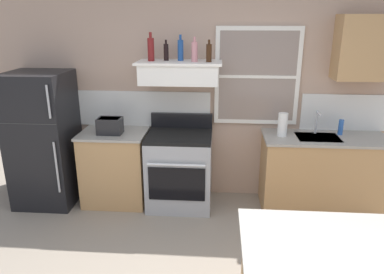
# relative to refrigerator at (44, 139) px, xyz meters

# --- Properties ---
(back_wall) EXTENTS (5.40, 0.11, 2.70)m
(back_wall) POSITION_rel_refrigerator_xyz_m (1.93, 0.39, 0.54)
(back_wall) COLOR tan
(back_wall) RESTS_ON ground_plane
(refrigerator) EXTENTS (0.70, 0.72, 1.62)m
(refrigerator) POSITION_rel_refrigerator_xyz_m (0.00, 0.00, 0.00)
(refrigerator) COLOR black
(refrigerator) RESTS_ON ground_plane
(counter_left_of_stove) EXTENTS (0.79, 0.63, 0.91)m
(counter_left_of_stove) POSITION_rel_refrigerator_xyz_m (0.85, 0.06, -0.36)
(counter_left_of_stove) COLOR tan
(counter_left_of_stove) RESTS_ON ground_plane
(toaster) EXTENTS (0.30, 0.20, 0.19)m
(toaster) POSITION_rel_refrigerator_xyz_m (0.83, -0.01, 0.20)
(toaster) COLOR black
(toaster) RESTS_ON counter_left_of_stove
(stove_range) EXTENTS (0.76, 0.69, 1.09)m
(stove_range) POSITION_rel_refrigerator_xyz_m (1.65, 0.02, -0.35)
(stove_range) COLOR #9EA0A5
(stove_range) RESTS_ON ground_plane
(range_hood_shelf) EXTENTS (0.96, 0.52, 0.24)m
(range_hood_shelf) POSITION_rel_refrigerator_xyz_m (1.65, 0.12, 0.81)
(range_hood_shelf) COLOR white
(bottle_red_label_wine) EXTENTS (0.07, 0.07, 0.32)m
(bottle_red_label_wine) POSITION_rel_refrigerator_xyz_m (1.33, 0.13, 1.07)
(bottle_red_label_wine) COLOR maroon
(bottle_red_label_wine) RESTS_ON range_hood_shelf
(bottle_balsamic_dark) EXTENTS (0.06, 0.06, 0.23)m
(bottle_balsamic_dark) POSITION_rel_refrigerator_xyz_m (1.49, 0.18, 1.03)
(bottle_balsamic_dark) COLOR black
(bottle_balsamic_dark) RESTS_ON range_hood_shelf
(bottle_blue_liqueur) EXTENTS (0.07, 0.07, 0.29)m
(bottle_blue_liqueur) POSITION_rel_refrigerator_xyz_m (1.66, 0.18, 1.05)
(bottle_blue_liqueur) COLOR #1E478C
(bottle_blue_liqueur) RESTS_ON range_hood_shelf
(bottle_rose_pink) EXTENTS (0.07, 0.07, 0.27)m
(bottle_rose_pink) POSITION_rel_refrigerator_xyz_m (1.82, 0.10, 1.05)
(bottle_rose_pink) COLOR #C67F84
(bottle_rose_pink) RESTS_ON range_hood_shelf
(bottle_brown_stout) EXTENTS (0.06, 0.06, 0.24)m
(bottle_brown_stout) POSITION_rel_refrigerator_xyz_m (1.98, 0.07, 1.04)
(bottle_brown_stout) COLOR #381E0F
(bottle_brown_stout) RESTS_ON range_hood_shelf
(counter_right_with_sink) EXTENTS (1.43, 0.63, 0.91)m
(counter_right_with_sink) POSITION_rel_refrigerator_xyz_m (3.35, 0.06, -0.35)
(counter_right_with_sink) COLOR tan
(counter_right_with_sink) RESTS_ON ground_plane
(sink_faucet) EXTENTS (0.03, 0.17, 0.28)m
(sink_faucet) POSITION_rel_refrigerator_xyz_m (3.25, 0.16, 0.27)
(sink_faucet) COLOR silver
(sink_faucet) RESTS_ON counter_right_with_sink
(paper_towel_roll) EXTENTS (0.11, 0.11, 0.27)m
(paper_towel_roll) POSITION_rel_refrigerator_xyz_m (2.84, 0.06, 0.23)
(paper_towel_roll) COLOR white
(paper_towel_roll) RESTS_ON counter_right_with_sink
(dish_soap_bottle) EXTENTS (0.06, 0.06, 0.18)m
(dish_soap_bottle) POSITION_rel_refrigerator_xyz_m (3.53, 0.16, 0.19)
(dish_soap_bottle) COLOR blue
(dish_soap_bottle) RESTS_ON counter_right_with_sink
(upper_cabinet_right) EXTENTS (0.64, 0.32, 0.70)m
(upper_cabinet_right) POSITION_rel_refrigerator_xyz_m (3.70, 0.20, 1.09)
(upper_cabinet_right) COLOR tan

